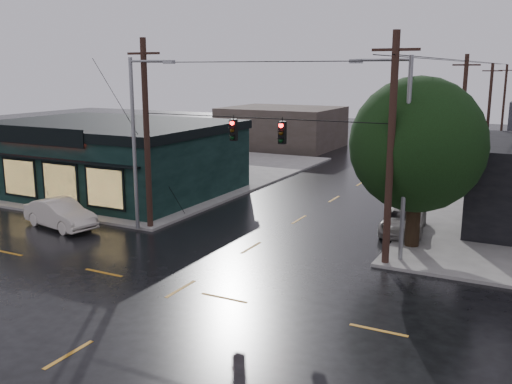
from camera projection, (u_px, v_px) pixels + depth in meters
The scene contains 15 objects.
ground_plane at pixel (181, 289), 22.68m from camera, with size 160.00×160.00×0.00m, color black.
sidewalk_nw at pixel (121, 170), 49.00m from camera, with size 28.00×28.00×0.15m, color gray.
pizza_shop at pixel (109, 156), 40.10m from camera, with size 16.30×12.34×4.90m.
corner_tree at pixel (418, 145), 26.75m from camera, with size 6.39×6.39×8.14m.
utility_pole_nw at pixel (150, 229), 31.24m from camera, with size 2.00×0.32×10.15m, color black, non-canonical shape.
utility_pole_ne at pixel (385, 265), 25.42m from camera, with size 2.00×0.32×10.15m, color black, non-canonical shape.
utility_pole_far_a at pixel (458, 182), 44.09m from camera, with size 2.00×0.32×9.65m, color black, non-canonical shape.
utility_pole_far_b at pixel (485, 150), 61.45m from camera, with size 2.00×0.32×9.15m, color black, non-canonical shape.
utility_pole_far_c at pixel (501, 132), 78.82m from camera, with size 2.00×0.32×9.15m, color black, non-canonical shape.
span_signal_assembly at pixel (257, 131), 27.08m from camera, with size 13.00×0.48×1.23m.
streetlight_nw at pixel (138, 231), 30.77m from camera, with size 5.40×0.30×9.15m, color gray, non-canonical shape.
streetlight_ne at pixel (400, 262), 25.80m from camera, with size 5.40×0.30×9.15m, color gray, non-canonical shape.
bg_building_west at pixel (282, 127), 63.23m from camera, with size 12.00×10.00×4.40m, color #3D342C.
sedan_cream at pixel (60, 214), 31.26m from camera, with size 1.67×4.78×1.57m, color silver.
suv_silver at pixel (403, 221), 30.26m from camera, with size 2.16×4.68×1.30m, color gray.
Camera 1 is at (12.45, -17.60, 8.59)m, focal length 40.00 mm.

